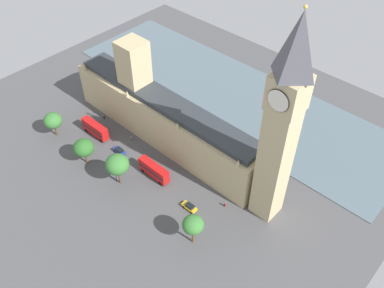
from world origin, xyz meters
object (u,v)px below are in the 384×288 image
object	(u,v)px
plane_tree_opposite_hall	(84,148)
clock_tower	(281,126)
parliament_building	(162,116)
double_decker_bus_midblock	(95,129)
pedestrian_far_end	(104,117)
plane_tree_leading	(53,121)
car_yellow_cab_near_tower	(189,207)
pedestrian_by_river_gate	(131,139)
double_decker_bus_kerbside	(154,170)
car_blue_corner	(119,151)
plane_tree_slot_10	(193,225)
plane_tree_trailing	(117,164)
pedestrian_under_trees	(225,205)
street_lamp_slot_11	(115,170)

from	to	relation	value
plane_tree_opposite_hall	clock_tower	bearing A→B (deg)	113.90
parliament_building	double_decker_bus_midblock	size ratio (longest dim) A/B	6.75
pedestrian_far_end	plane_tree_leading	world-z (taller)	plane_tree_leading
car_yellow_cab_near_tower	pedestrian_far_end	bearing A→B (deg)	79.67
clock_tower	double_decker_bus_midblock	world-z (taller)	clock_tower
parliament_building	pedestrian_by_river_gate	size ratio (longest dim) A/B	41.38
double_decker_bus_midblock	double_decker_bus_kerbside	xyz separation A→B (m)	(-0.38, 27.14, 0.00)
car_yellow_cab_near_tower	pedestrian_far_end	size ratio (longest dim) A/B	2.81
double_decker_bus_midblock	car_blue_corner	distance (m)	12.28
double_decker_bus_kerbside	plane_tree_opposite_hall	world-z (taller)	plane_tree_opposite_hall
car_yellow_cab_near_tower	plane_tree_slot_10	size ratio (longest dim) A/B	0.46
double_decker_bus_kerbside	plane_tree_slot_10	xyz separation A→B (m)	(8.74, 23.48, 4.63)
pedestrian_far_end	plane_tree_trailing	distance (m)	30.92
double_decker_bus_kerbside	double_decker_bus_midblock	bearing A→B (deg)	-89.43
car_blue_corner	plane_tree_slot_10	bearing A→B (deg)	-99.80
pedestrian_by_river_gate	plane_tree_slot_10	world-z (taller)	plane_tree_slot_10
plane_tree_trailing	double_decker_bus_kerbside	bearing A→B (deg)	147.20
pedestrian_under_trees	street_lamp_slot_11	size ratio (longest dim) A/B	0.23
parliament_building	car_blue_corner	bearing A→B (deg)	-17.12
parliament_building	double_decker_bus_kerbside	distance (m)	18.46
double_decker_bus_midblock	pedestrian_by_river_gate	distance (m)	12.25
car_yellow_cab_near_tower	plane_tree_trailing	bearing A→B (deg)	106.90
plane_tree_trailing	plane_tree_slot_10	world-z (taller)	plane_tree_trailing
plane_tree_trailing	plane_tree_slot_10	bearing A→B (deg)	89.35
plane_tree_leading	plane_tree_trailing	bearing A→B (deg)	91.29
double_decker_bus_kerbside	plane_tree_trailing	distance (m)	11.18
car_blue_corner	plane_tree_opposite_hall	distance (m)	11.49
car_yellow_cab_near_tower	pedestrian_far_end	xyz separation A→B (m)	(-8.21, -47.43, -0.18)
pedestrian_under_trees	plane_tree_leading	distance (m)	60.94
double_decker_bus_midblock	double_decker_bus_kerbside	size ratio (longest dim) A/B	1.00
clock_tower	pedestrian_under_trees	xyz separation A→B (m)	(6.69, -8.57, -29.47)
parliament_building	double_decker_bus_kerbside	world-z (taller)	parliament_building
parliament_building	pedestrian_under_trees	bearing A→B (deg)	75.68
clock_tower	plane_tree_trailing	size ratio (longest dim) A/B	5.55
pedestrian_by_river_gate	pedestrian_under_trees	distance (m)	39.00
plane_tree_slot_10	street_lamp_slot_11	world-z (taller)	plane_tree_slot_10
car_blue_corner	plane_tree_opposite_hall	xyz separation A→B (m)	(9.32, -4.14, 5.28)
pedestrian_by_river_gate	double_decker_bus_midblock	bearing A→B (deg)	-34.44
car_blue_corner	street_lamp_slot_11	size ratio (longest dim) A/B	0.65
car_blue_corner	double_decker_bus_kerbside	size ratio (longest dim) A/B	0.43
pedestrian_under_trees	car_blue_corner	bearing A→B (deg)	79.21
plane_tree_opposite_hall	plane_tree_leading	xyz separation A→B (m)	(-0.89, -17.40, -0.12)
plane_tree_opposite_hall	car_yellow_cab_near_tower	bearing A→B (deg)	103.27
plane_tree_opposite_hall	plane_tree_slot_10	bearing A→B (deg)	91.69
parliament_building	double_decker_bus_midblock	bearing A→B (deg)	-49.38
clock_tower	double_decker_bus_midblock	distance (m)	65.52
clock_tower	pedestrian_far_end	size ratio (longest dim) A/B	37.16
clock_tower	plane_tree_opposite_hall	size ratio (longest dim) A/B	6.62
pedestrian_far_end	street_lamp_slot_11	size ratio (longest dim) A/B	0.23
car_yellow_cab_near_tower	car_blue_corner	bearing A→B (deg)	87.48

